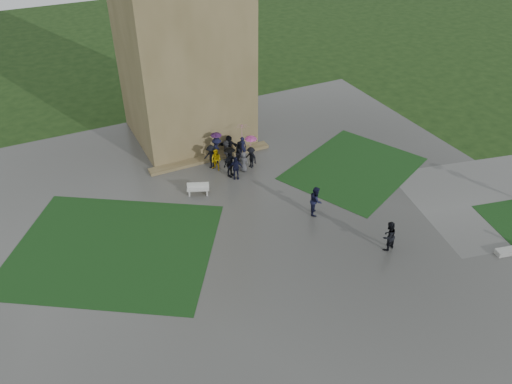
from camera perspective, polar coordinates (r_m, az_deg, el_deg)
name	(u,v)px	position (r m, az deg, el deg)	size (l,w,h in m)	color
ground	(281,247)	(28.28, 2.85, -6.25)	(120.00, 120.00, 0.00)	black
plaza	(265,226)	(29.62, 1.00, -3.96)	(34.00, 34.00, 0.02)	#3C3C39
lawn_inset_left	(114,248)	(29.23, -15.97, -6.18)	(11.00, 9.00, 0.01)	black
lawn_inset_right	(354,169)	(35.53, 11.09, 2.65)	(9.00, 7.00, 0.01)	black
tower	(180,16)	(36.43, -8.71, 19.23)	(8.00, 8.00, 18.00)	brown
tower_plinth	(211,158)	(36.05, -5.22, 3.91)	(9.00, 0.80, 0.22)	brown
bench	(198,189)	(32.25, -6.64, 0.37)	(1.48, 0.95, 0.82)	#B9B9B4
visitor_cluster	(230,152)	(34.76, -2.97, 4.59)	(3.61, 4.10, 2.61)	black
pedestrian_mid	(316,200)	(30.31, 6.84, -0.96)	(0.92, 0.52, 1.88)	black
pedestrian_near	(389,236)	(28.45, 14.91, -4.88)	(0.89, 0.51, 1.83)	black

